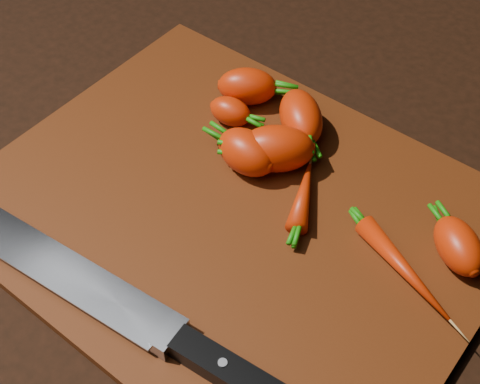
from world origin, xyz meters
The scene contains 11 objects.
ground centered at (0.00, 0.00, -0.01)m, with size 2.00×2.00×0.01m, color black.
cutting_board centered at (0.00, 0.00, 0.01)m, with size 0.50×0.40×0.01m, color #5E280E.
carrot_0 centered at (-0.09, 0.14, 0.03)m, with size 0.07×0.04×0.04m, color red.
carrot_1 centered at (-0.03, 0.05, 0.03)m, with size 0.07×0.05×0.05m, color red.
carrot_2 centered at (-0.01, 0.13, 0.03)m, with size 0.08×0.04×0.04m, color red.
carrot_3 centered at (0.00, 0.07, 0.04)m, with size 0.08×0.05×0.05m, color red.
carrot_4 centered at (-0.08, 0.10, 0.03)m, with size 0.05×0.03×0.03m, color red.
carrot_5 centered at (0.20, 0.08, 0.03)m, with size 0.07×0.04×0.04m, color red.
carrot_6 centered at (0.17, 0.03, 0.02)m, with size 0.12×0.02×0.02m, color red.
carrot_7 centered at (0.05, 0.05, 0.02)m, with size 0.09×0.02×0.02m, color red.
knife centered at (-0.05, -0.16, 0.02)m, with size 0.39×0.07×0.02m.
Camera 1 is at (0.26, -0.33, 0.53)m, focal length 50.00 mm.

